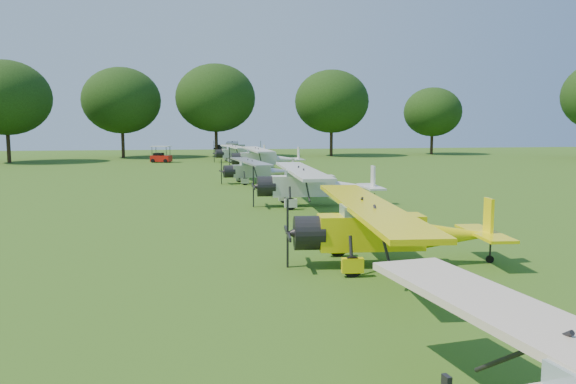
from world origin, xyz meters
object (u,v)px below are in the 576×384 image
aircraft_3 (312,182)px  aircraft_7 (237,147)px  aircraft_4 (257,169)px  aircraft_6 (239,152)px  aircraft_2 (387,226)px  golf_cart (161,157)px  aircraft_5 (264,156)px

aircraft_3 → aircraft_7: aircraft_3 is taller
aircraft_3 → aircraft_4: 12.81m
aircraft_6 → aircraft_4: bearing=-98.8°
aircraft_2 → golf_cart: (-10.38, 51.52, -0.64)m
aircraft_2 → aircraft_6: aircraft_2 is taller
aircraft_2 → aircraft_4: aircraft_2 is taller
aircraft_5 → golf_cart: aircraft_5 is taller
aircraft_3 → aircraft_5: size_ratio=0.98×
aircraft_2 → aircraft_6: (-1.05, 51.03, -0.07)m
aircraft_2 → aircraft_5: aircraft_5 is taller
aircraft_4 → golf_cart: 26.91m
aircraft_2 → aircraft_4: size_ratio=1.15×
aircraft_2 → golf_cart: bearing=105.9°
aircraft_7 → aircraft_3: bearing=-84.7°
aircraft_5 → aircraft_7: size_ratio=1.04×
aircraft_3 → golf_cart: size_ratio=4.43×
aircraft_5 → aircraft_4: bearing=-101.5°
aircraft_3 → aircraft_5: aircraft_5 is taller
aircraft_3 → aircraft_4: (-1.79, 12.68, -0.21)m
aircraft_4 → aircraft_5: aircraft_5 is taller
aircraft_3 → aircraft_7: bearing=92.8°
aircraft_2 → golf_cart: size_ratio=4.33×
aircraft_7 → golf_cart: 15.16m
golf_cart → aircraft_5: bearing=-31.1°
aircraft_3 → aircraft_6: bearing=93.9°
aircraft_4 → golf_cart: bearing=102.3°
aircraft_3 → aircraft_5: (0.16, 24.90, 0.03)m
aircraft_4 → aircraft_6: 24.91m
aircraft_5 → aircraft_7: (-0.97, 24.65, -0.06)m
aircraft_3 → golf_cart: 39.55m
aircraft_2 → aircraft_7: bearing=95.0°
aircraft_3 → aircraft_6: (-1.36, 37.59, -0.11)m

